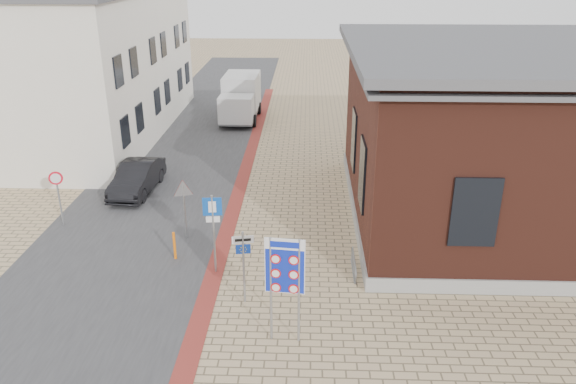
% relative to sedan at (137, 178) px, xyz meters
% --- Properties ---
extents(ground, '(120.00, 120.00, 0.00)m').
position_rel_sedan_xyz_m(ground, '(6.50, -8.78, -0.67)').
color(ground, tan).
rests_on(ground, ground).
extents(road_strip, '(7.00, 60.00, 0.02)m').
position_rel_sedan_xyz_m(road_strip, '(1.00, 6.22, -0.66)').
color(road_strip, '#38383A').
rests_on(road_strip, ground).
extents(curb_strip, '(0.60, 40.00, 0.02)m').
position_rel_sedan_xyz_m(curb_strip, '(4.50, 1.22, -0.66)').
color(curb_strip, maroon).
rests_on(curb_strip, ground).
extents(brick_building, '(13.00, 13.00, 6.80)m').
position_rel_sedan_xyz_m(brick_building, '(15.49, -1.79, 2.81)').
color(brick_building, gray).
rests_on(brick_building, ground).
extents(townhouse_near, '(7.40, 6.40, 8.30)m').
position_rel_sedan_xyz_m(townhouse_near, '(-4.49, 3.22, 3.49)').
color(townhouse_near, white).
rests_on(townhouse_near, ground).
extents(townhouse_mid, '(7.40, 6.40, 9.10)m').
position_rel_sedan_xyz_m(townhouse_mid, '(-4.49, 9.22, 3.89)').
color(townhouse_mid, white).
rests_on(townhouse_mid, ground).
extents(townhouse_far, '(7.40, 6.40, 8.30)m').
position_rel_sedan_xyz_m(townhouse_far, '(-4.49, 15.22, 3.49)').
color(townhouse_far, white).
rests_on(townhouse_far, ground).
extents(bike_rack, '(0.08, 1.80, 0.60)m').
position_rel_sedan_xyz_m(bike_rack, '(9.15, -6.58, -0.41)').
color(bike_rack, slate).
rests_on(bike_rack, ground).
extents(sedan, '(1.67, 4.16, 1.35)m').
position_rel_sedan_xyz_m(sedan, '(0.00, 0.00, 0.00)').
color(sedan, black).
rests_on(sedan, ground).
extents(box_truck, '(2.35, 5.34, 2.78)m').
position_rel_sedan_xyz_m(box_truck, '(3.24, 12.29, 0.76)').
color(box_truck, slate).
rests_on(box_truck, ground).
extents(border_sign, '(1.06, 0.17, 3.12)m').
position_rel_sedan_xyz_m(border_sign, '(7.00, -10.28, 1.58)').
color(border_sign, gray).
rests_on(border_sign, ground).
extents(essen_sign, '(0.64, 0.15, 2.38)m').
position_rel_sedan_xyz_m(essen_sign, '(5.70, -8.48, 0.90)').
color(essen_sign, gray).
rests_on(essen_sign, ground).
extents(parking_sign, '(0.61, 0.10, 2.79)m').
position_rel_sedan_xyz_m(parking_sign, '(4.54, -6.78, 1.25)').
color(parking_sign, gray).
rests_on(parking_sign, ground).
extents(yield_sign, '(0.79, 0.29, 2.28)m').
position_rel_sedan_xyz_m(yield_sign, '(3.06, -4.36, 1.06)').
color(yield_sign, gray).
rests_on(yield_sign, ground).
extents(speed_sign, '(0.51, 0.19, 2.25)m').
position_rel_sedan_xyz_m(speed_sign, '(-2.00, -3.44, 0.82)').
color(speed_sign, gray).
rests_on(speed_sign, ground).
extents(bollard, '(0.12, 0.12, 1.04)m').
position_rel_sedan_xyz_m(bollard, '(3.00, -5.96, -0.16)').
color(bollard, orange).
rests_on(bollard, ground).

